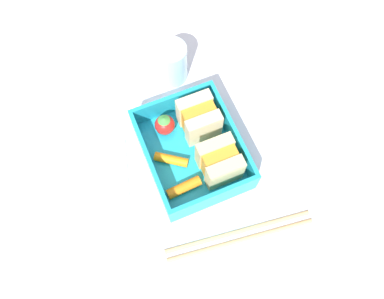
{
  "coord_description": "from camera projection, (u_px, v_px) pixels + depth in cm",
  "views": [
    {
      "loc": [
        19.55,
        -8.13,
        54.42
      ],
      "look_at": [
        0.0,
        0.0,
        2.7
      ],
      "focal_mm": 35.0,
      "sensor_mm": 36.0,
      "label": 1
    }
  ],
  "objects": [
    {
      "name": "carrot_stick_left",
      "position": [
        172.0,
        161.0,
        0.56
      ],
      "size": [
        4.09,
        4.96,
        1.37
      ],
      "primitive_type": "cylinder",
      "rotation": [
        1.57,
        0.0,
        5.66
      ],
      "color": "orange",
      "rests_on": "bento_tray"
    },
    {
      "name": "bento_rim",
      "position": [
        192.0,
        148.0,
        0.55
      ],
      "size": [
        16.95,
        13.76,
        4.15
      ],
      "color": "#1C9FBD",
      "rests_on": "bento_tray"
    },
    {
      "name": "folded_napkin",
      "position": [
        98.0,
        189.0,
        0.56
      ],
      "size": [
        17.46,
        12.73,
        0.4
      ],
      "primitive_type": "cube",
      "rotation": [
        0.0,
        0.0,
        -0.26
      ],
      "color": "silver",
      "rests_on": "ground_plane"
    },
    {
      "name": "bento_tray",
      "position": [
        192.0,
        155.0,
        0.58
      ],
      "size": [
        16.95,
        13.76,
        1.2
      ],
      "primitive_type": "cube",
      "color": "#1C9FBD",
      "rests_on": "ground_plane"
    },
    {
      "name": "sandwich_left",
      "position": [
        199.0,
        118.0,
        0.56
      ],
      "size": [
        5.49,
        5.38,
        5.68
      ],
      "color": "beige",
      "rests_on": "bento_tray"
    },
    {
      "name": "strawberry_far_left",
      "position": [
        165.0,
        125.0,
        0.57
      ],
      "size": [
        3.14,
        3.14,
        3.74
      ],
      "color": "red",
      "rests_on": "bento_tray"
    },
    {
      "name": "ground_plane",
      "position": [
        192.0,
        158.0,
        0.59
      ],
      "size": [
        120.0,
        120.0,
        2.0
      ],
      "primitive_type": "cube",
      "color": "silver"
    },
    {
      "name": "chopstick_pair",
      "position": [
        240.0,
        236.0,
        0.53
      ],
      "size": [
        4.77,
        21.81,
        0.7
      ],
      "color": "tan",
      "rests_on": "ground_plane"
    },
    {
      "name": "carrot_stick_far_left",
      "position": [
        184.0,
        187.0,
        0.54
      ],
      "size": [
        1.85,
        5.25,
        1.52
      ],
      "primitive_type": "cylinder",
      "rotation": [
        1.57,
        0.0,
        0.06
      ],
      "color": "orange",
      "rests_on": "bento_tray"
    },
    {
      "name": "drinking_glass",
      "position": [
        172.0,
        63.0,
        0.61
      ],
      "size": [
        5.08,
        5.08,
        7.2
      ],
      "primitive_type": "cylinder",
      "color": "silver",
      "rests_on": "ground_plane"
    },
    {
      "name": "sandwich_center_left",
      "position": [
        219.0,
        162.0,
        0.54
      ],
      "size": [
        5.49,
        5.38,
        5.68
      ],
      "color": "#D6C388",
      "rests_on": "bento_tray"
    }
  ]
}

